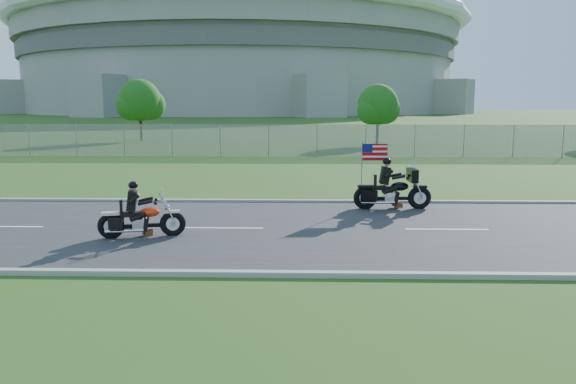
{
  "coord_description": "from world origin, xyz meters",
  "views": [
    {
      "loc": [
        0.18,
        -14.67,
        3.42
      ],
      "look_at": [
        -0.23,
        0.0,
        1.03
      ],
      "focal_mm": 35.0,
      "sensor_mm": 36.0,
      "label": 1
    }
  ],
  "objects": [
    {
      "name": "road",
      "position": [
        0.0,
        0.0,
        0.02
      ],
      "size": [
        120.0,
        8.0,
        0.04
      ],
      "primitive_type": "cube",
      "color": "#28282B",
      "rests_on": "ground"
    },
    {
      "name": "curb_north",
      "position": [
        0.0,
        4.05,
        0.05
      ],
      "size": [
        120.0,
        0.18,
        0.12
      ],
      "primitive_type": "cube",
      "color": "#9E9B93",
      "rests_on": "ground"
    },
    {
      "name": "ground",
      "position": [
        0.0,
        0.0,
        0.0
      ],
      "size": [
        420.0,
        420.0,
        0.0
      ],
      "primitive_type": "plane",
      "color": "#1D4615",
      "rests_on": "ground"
    },
    {
      "name": "fence",
      "position": [
        -5.0,
        20.0,
        1.0
      ],
      "size": [
        60.0,
        0.03,
        2.0
      ],
      "primitive_type": "cube",
      "color": "gray",
      "rests_on": "ground"
    },
    {
      "name": "curb_south",
      "position": [
        0.0,
        -4.05,
        0.05
      ],
      "size": [
        120.0,
        0.18,
        0.12
      ],
      "primitive_type": "cube",
      "color": "#9E9B93",
      "rests_on": "ground"
    },
    {
      "name": "tree_fence_mid",
      "position": [
        -13.95,
        34.04,
        3.3
      ],
      "size": [
        3.96,
        3.69,
        5.3
      ],
      "color": "#382316",
      "rests_on": "ground"
    },
    {
      "name": "motorcycle_follow",
      "position": [
        2.99,
        2.94,
        0.57
      ],
      "size": [
        2.48,
        0.82,
        2.07
      ],
      "rotation": [
        0.0,
        0.0,
        0.04
      ],
      "color": "black",
      "rests_on": "ground"
    },
    {
      "name": "stadium",
      "position": [
        -20.0,
        170.0,
        15.58
      ],
      "size": [
        140.4,
        140.4,
        29.2
      ],
      "color": "#A3A099",
      "rests_on": "ground"
    },
    {
      "name": "tree_fence_near",
      "position": [
        6.04,
        30.04,
        2.97
      ],
      "size": [
        3.52,
        3.28,
        4.75
      ],
      "color": "#382316",
      "rests_on": "ground"
    },
    {
      "name": "motorcycle_lead",
      "position": [
        -3.91,
        -1.01,
        0.47
      ],
      "size": [
        2.15,
        0.84,
        1.46
      ],
      "rotation": [
        0.0,
        0.0,
        0.22
      ],
      "color": "black",
      "rests_on": "ground"
    }
  ]
}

